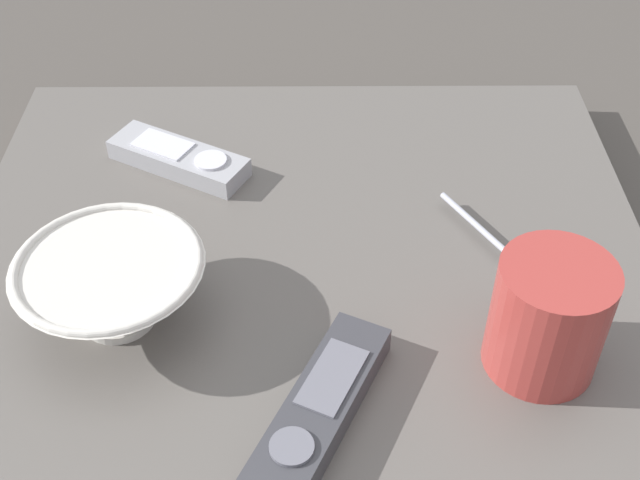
% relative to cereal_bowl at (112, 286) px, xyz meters
% --- Properties ---
extents(ground_plane, '(6.00, 6.00, 0.00)m').
position_rel_cereal_bowl_xyz_m(ground_plane, '(-0.06, 0.16, -0.07)').
color(ground_plane, '#47423D').
extents(table, '(0.62, 0.65, 0.04)m').
position_rel_cereal_bowl_xyz_m(table, '(-0.06, 0.16, -0.06)').
color(table, '#5B5651').
rests_on(table, ground).
extents(cereal_bowl, '(0.16, 0.16, 0.07)m').
position_rel_cereal_bowl_xyz_m(cereal_bowl, '(0.00, 0.00, 0.00)').
color(cereal_bowl, beige).
rests_on(cereal_bowl, table).
extents(coffee_mug, '(0.09, 0.09, 0.10)m').
position_rel_cereal_bowl_xyz_m(coffee_mug, '(0.05, 0.35, 0.01)').
color(coffee_mug, '#A53833').
rests_on(coffee_mug, table).
extents(teaspoon, '(0.12, 0.08, 0.03)m').
position_rel_cereal_bowl_xyz_m(teaspoon, '(-0.05, 0.35, -0.02)').
color(teaspoon, '#A3A5B2').
rests_on(teaspoon, table).
extents(tv_remote_near, '(0.18, 0.12, 0.03)m').
position_rel_cereal_bowl_xyz_m(tv_remote_near, '(0.11, 0.17, -0.02)').
color(tv_remote_near, '#38383D').
rests_on(tv_remote_near, table).
extents(tv_remote_far, '(0.11, 0.15, 0.02)m').
position_rel_cereal_bowl_xyz_m(tv_remote_far, '(-0.21, 0.03, -0.03)').
color(tv_remote_far, '#9E9EA3').
rests_on(tv_remote_far, table).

